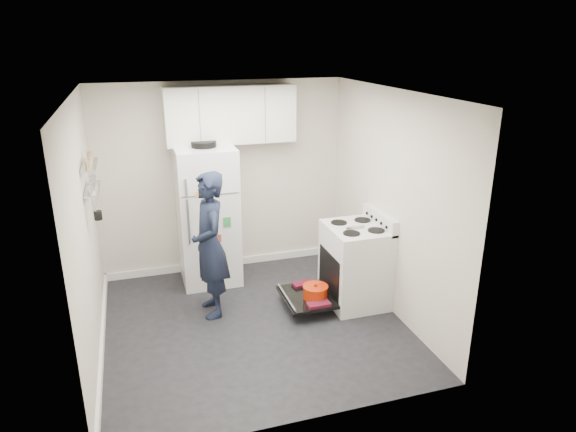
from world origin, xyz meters
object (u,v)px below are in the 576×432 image
object	(u,v)px
person	(210,245)
refrigerator	(208,215)
open_oven_door	(311,294)
electric_range	(354,265)

from	to	relation	value
person	refrigerator	bearing A→B (deg)	169.40
open_oven_door	person	distance (m)	1.30
refrigerator	person	xyz separation A→B (m)	(-0.11, -0.86, -0.05)
electric_range	person	xyz separation A→B (m)	(-1.65, 0.24, 0.36)
electric_range	refrigerator	bearing A→B (deg)	144.39
electric_range	refrigerator	size ratio (longest dim) A/B	0.60
electric_range	person	size ratio (longest dim) A/B	0.66
open_oven_door	refrigerator	xyz separation A→B (m)	(-0.98, 1.13, 0.69)
refrigerator	person	world-z (taller)	refrigerator
open_oven_door	person	world-z (taller)	person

